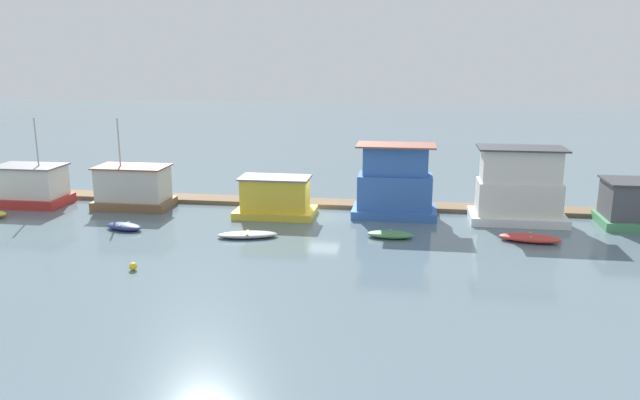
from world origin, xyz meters
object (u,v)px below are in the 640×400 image
at_px(houseboat_red, 31,186).
at_px(houseboat_brown, 133,188).
at_px(houseboat_white, 519,188).
at_px(houseboat_blue, 395,186).
at_px(mooring_post_near_right, 296,200).
at_px(buoy_yellow, 133,266).
at_px(mooring_post_far_right, 526,206).
at_px(houseboat_yellow, 275,198).
at_px(dinghy_navy, 124,226).
at_px(dinghy_grey, 247,235).
at_px(dinghy_red, 530,238).
at_px(dinghy_green, 390,234).

relative_size(houseboat_red, houseboat_brown, 0.99).
xyz_separation_m(houseboat_red, houseboat_white, (36.58, 0.41, 0.88)).
bearing_deg(houseboat_brown, houseboat_blue, 0.87).
distance_m(houseboat_white, mooring_post_near_right, 16.18).
xyz_separation_m(houseboat_brown, buoy_yellow, (5.91, -13.26, -1.32)).
bearing_deg(buoy_yellow, mooring_post_far_right, 32.44).
height_order(houseboat_yellow, houseboat_white, houseboat_white).
bearing_deg(houseboat_red, mooring_post_far_right, 2.80).
height_order(houseboat_blue, dinghy_navy, houseboat_blue).
xyz_separation_m(houseboat_blue, houseboat_white, (8.57, -0.20, 0.11)).
relative_size(houseboat_white, dinghy_grey, 1.61).
relative_size(houseboat_blue, mooring_post_near_right, 4.60).
xyz_separation_m(houseboat_yellow, dinghy_navy, (-9.30, -5.02, -1.09)).
distance_m(houseboat_brown, dinghy_red, 28.83).
distance_m(dinghy_grey, dinghy_green, 9.18).
distance_m(houseboat_yellow, houseboat_blue, 8.67).
bearing_deg(dinghy_navy, houseboat_red, 151.44).
relative_size(dinghy_grey, dinghy_green, 1.37).
xyz_separation_m(dinghy_red, buoy_yellow, (-22.49, -8.54, -0.02)).
bearing_deg(buoy_yellow, dinghy_navy, 118.38).
distance_m(dinghy_navy, dinghy_grey, 8.66).
xyz_separation_m(dinghy_grey, dinghy_red, (17.86, 1.65, 0.06)).
relative_size(houseboat_white, dinghy_red, 1.66).
bearing_deg(mooring_post_far_right, houseboat_blue, -172.61).
height_order(houseboat_yellow, dinghy_green, houseboat_yellow).
relative_size(mooring_post_near_right, mooring_post_far_right, 0.86).
distance_m(houseboat_blue, buoy_yellow, 19.48).
relative_size(houseboat_brown, dinghy_grey, 1.68).
relative_size(dinghy_grey, mooring_post_near_right, 3.12).
height_order(houseboat_white, dinghy_grey, houseboat_white).
distance_m(dinghy_red, mooring_post_far_right, 6.32).
relative_size(houseboat_white, mooring_post_far_right, 4.32).
bearing_deg(dinghy_red, houseboat_white, 91.01).
bearing_deg(dinghy_navy, houseboat_brown, 108.05).
bearing_deg(houseboat_yellow, buoy_yellow, -113.01).
bearing_deg(dinghy_red, buoy_yellow, -159.22).
bearing_deg(houseboat_blue, houseboat_white, -1.33).
xyz_separation_m(houseboat_white, dinghy_grey, (-17.78, -6.48, -2.19)).
distance_m(houseboat_red, buoy_yellow, 19.25).
height_order(houseboat_blue, dinghy_grey, houseboat_blue).
xyz_separation_m(houseboat_red, dinghy_navy, (10.16, -5.53, -1.27)).
distance_m(houseboat_red, dinghy_grey, 19.80).
height_order(houseboat_red, houseboat_yellow, houseboat_red).
xyz_separation_m(houseboat_yellow, dinghy_green, (8.44, -4.33, -1.09)).
xyz_separation_m(houseboat_blue, dinghy_green, (-0.11, -5.45, -2.04)).
bearing_deg(houseboat_red, houseboat_yellow, -1.51).
relative_size(dinghy_red, mooring_post_far_right, 2.60).
height_order(houseboat_red, houseboat_brown, houseboat_brown).
bearing_deg(houseboat_brown, dinghy_navy, -71.95).
xyz_separation_m(dinghy_navy, mooring_post_far_right, (27.28, 7.36, 0.53)).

